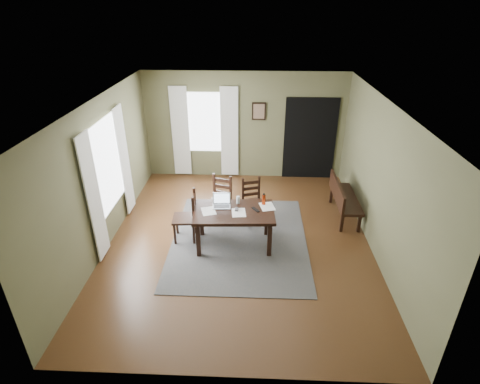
{
  "coord_description": "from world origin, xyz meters",
  "views": [
    {
      "loc": [
        0.27,
        -6.07,
        4.22
      ],
      "look_at": [
        0.0,
        0.3,
        0.9
      ],
      "focal_mm": 28.0,
      "sensor_mm": 36.0,
      "label": 1
    }
  ],
  "objects_px": {
    "chair_end": "(187,217)",
    "bench": "(343,196)",
    "water_bottle": "(264,199)",
    "dining_table": "(234,215)",
    "chair_back_left": "(220,200)",
    "chair_back_right": "(253,201)",
    "laptop": "(222,203)"
  },
  "relations": [
    {
      "from": "laptop",
      "to": "dining_table",
      "type": "bearing_deg",
      "value": -42.33
    },
    {
      "from": "chair_back_left",
      "to": "laptop",
      "type": "relative_size",
      "value": 2.81
    },
    {
      "from": "chair_back_left",
      "to": "laptop",
      "type": "bearing_deg",
      "value": -64.54
    },
    {
      "from": "chair_back_left",
      "to": "bench",
      "type": "bearing_deg",
      "value": 23.34
    },
    {
      "from": "laptop",
      "to": "water_bottle",
      "type": "bearing_deg",
      "value": 1.76
    },
    {
      "from": "chair_end",
      "to": "bench",
      "type": "height_order",
      "value": "chair_end"
    },
    {
      "from": "chair_end",
      "to": "water_bottle",
      "type": "height_order",
      "value": "chair_end"
    },
    {
      "from": "laptop",
      "to": "bench",
      "type": "bearing_deg",
      "value": 17.96
    },
    {
      "from": "chair_back_left",
      "to": "chair_back_right",
      "type": "height_order",
      "value": "chair_back_left"
    },
    {
      "from": "bench",
      "to": "laptop",
      "type": "height_order",
      "value": "laptop"
    },
    {
      "from": "chair_back_right",
      "to": "chair_back_left",
      "type": "bearing_deg",
      "value": 164.79
    },
    {
      "from": "bench",
      "to": "water_bottle",
      "type": "relative_size",
      "value": 6.05
    },
    {
      "from": "bench",
      "to": "water_bottle",
      "type": "height_order",
      "value": "water_bottle"
    },
    {
      "from": "dining_table",
      "to": "chair_back_right",
      "type": "xyz_separation_m",
      "value": [
        0.34,
        0.92,
        -0.2
      ]
    },
    {
      "from": "dining_table",
      "to": "chair_back_left",
      "type": "bearing_deg",
      "value": 108.06
    },
    {
      "from": "dining_table",
      "to": "chair_back_left",
      "type": "xyz_separation_m",
      "value": [
        -0.34,
        0.89,
        -0.18
      ]
    },
    {
      "from": "dining_table",
      "to": "bench",
      "type": "bearing_deg",
      "value": 24.6
    },
    {
      "from": "dining_table",
      "to": "chair_back_right",
      "type": "bearing_deg",
      "value": 67.0
    },
    {
      "from": "water_bottle",
      "to": "chair_back_left",
      "type": "bearing_deg",
      "value": 144.84
    },
    {
      "from": "bench",
      "to": "laptop",
      "type": "relative_size",
      "value": 4.05
    },
    {
      "from": "chair_back_left",
      "to": "chair_back_right",
      "type": "distance_m",
      "value": 0.68
    },
    {
      "from": "dining_table",
      "to": "bench",
      "type": "relative_size",
      "value": 1.07
    },
    {
      "from": "chair_end",
      "to": "laptop",
      "type": "height_order",
      "value": "chair_end"
    },
    {
      "from": "dining_table",
      "to": "chair_end",
      "type": "xyz_separation_m",
      "value": [
        -0.91,
        0.17,
        -0.16
      ]
    },
    {
      "from": "chair_end",
      "to": "laptop",
      "type": "relative_size",
      "value": 2.88
    },
    {
      "from": "chair_back_left",
      "to": "chair_back_right",
      "type": "relative_size",
      "value": 1.06
    },
    {
      "from": "chair_back_left",
      "to": "water_bottle",
      "type": "xyz_separation_m",
      "value": [
        0.89,
        -0.63,
        0.37
      ]
    },
    {
      "from": "dining_table",
      "to": "chair_end",
      "type": "height_order",
      "value": "chair_end"
    },
    {
      "from": "chair_back_right",
      "to": "water_bottle",
      "type": "relative_size",
      "value": 3.97
    },
    {
      "from": "bench",
      "to": "chair_back_left",
      "type": "bearing_deg",
      "value": 96.08
    },
    {
      "from": "chair_end",
      "to": "chair_back_right",
      "type": "xyz_separation_m",
      "value": [
        1.24,
        0.75,
        -0.04
      ]
    },
    {
      "from": "laptop",
      "to": "water_bottle",
      "type": "distance_m",
      "value": 0.79
    }
  ]
}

